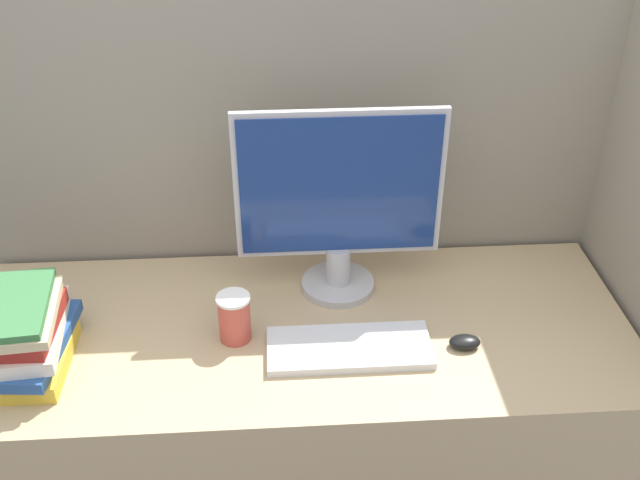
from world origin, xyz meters
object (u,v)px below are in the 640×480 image
keyboard (349,348)px  book_stack (14,335)px  coffee_cup (234,317)px  monitor (339,205)px  mouse (465,342)px

keyboard → book_stack: book_stack is taller
coffee_cup → keyboard: bearing=-14.1°
monitor → keyboard: bearing=-88.9°
monitor → keyboard: 0.35m
monitor → book_stack: (-0.75, -0.25, -0.16)m
coffee_cup → book_stack: (-0.49, -0.06, 0.03)m
mouse → coffee_cup: size_ratio=0.61×
keyboard → monitor: bearing=91.1°
mouse → monitor: bearing=137.1°
monitor → keyboard: (0.00, -0.26, -0.24)m
keyboard → coffee_cup: bearing=165.9°
mouse → book_stack: (-1.03, 0.01, 0.07)m
keyboard → book_stack: bearing=179.7°
mouse → book_stack: 1.03m
monitor → coffee_cup: bearing=-144.2°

